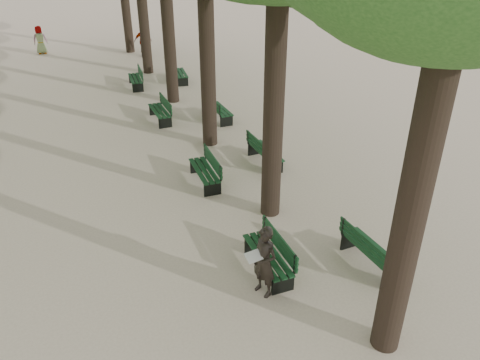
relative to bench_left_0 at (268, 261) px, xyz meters
name	(u,v)px	position (x,y,z in m)	size (l,w,h in m)	color
ground	(268,296)	(-0.37, -0.77, -0.27)	(120.00, 120.00, 0.00)	beige
bench_left_0	(268,261)	(0.00, 0.00, 0.00)	(0.61, 1.81, 0.92)	black
bench_left_1	(205,175)	(0.00, 4.47, 0.00)	(0.65, 1.82, 0.92)	black
bench_left_2	(160,115)	(0.00, 10.07, 0.00)	(0.58, 1.80, 0.92)	black
bench_left_3	(136,82)	(0.00, 14.89, 0.00)	(0.72, 1.84, 0.92)	black
bench_right_0	(371,256)	(2.27, -0.77, 0.00)	(0.63, 1.82, 0.92)	black
bench_right_1	(265,156)	(2.27, 4.97, 0.00)	(0.59, 1.80, 0.92)	black
bench_right_2	(219,113)	(2.27, 9.30, 0.00)	(0.59, 1.81, 0.92)	black
bench_right_3	(180,76)	(2.27, 14.96, 0.00)	(0.79, 1.86, 0.92)	black
man_with_map	(264,262)	(-0.40, -0.63, 0.56)	(0.71, 0.74, 1.66)	black
pedestrian_c	(143,41)	(1.70, 20.87, 0.61)	(1.03, 0.35, 1.76)	#262628
pedestrian_d	(40,40)	(-3.95, 23.81, 0.56)	(0.81, 0.33, 1.66)	#262628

